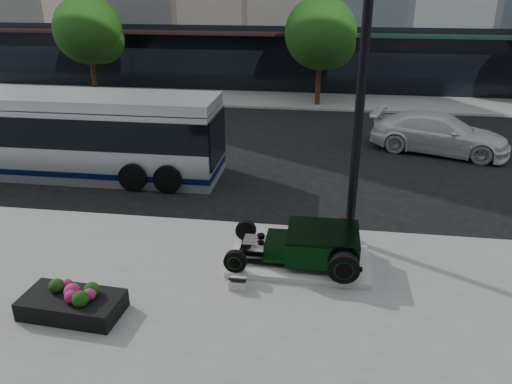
# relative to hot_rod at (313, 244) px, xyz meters

# --- Properties ---
(ground) EXTENTS (120.00, 120.00, 0.00)m
(ground) POSITION_rel_hot_rod_xyz_m (-1.40, 4.04, -0.70)
(ground) COLOR black
(ground) RESTS_ON ground
(sidewalk_far) EXTENTS (70.00, 4.00, 0.12)m
(sidewalk_far) POSITION_rel_hot_rod_xyz_m (-1.40, 18.04, -0.64)
(sidewalk_far) COLOR gray
(sidewalk_far) RESTS_ON ground
(street_trees) EXTENTS (29.80, 3.80, 5.70)m
(street_trees) POSITION_rel_hot_rod_xyz_m (-0.26, 17.11, 3.07)
(street_trees) COLOR black
(street_trees) RESTS_ON sidewalk_far
(display_plinth) EXTENTS (3.40, 1.80, 0.15)m
(display_plinth) POSITION_rel_hot_rod_xyz_m (-0.33, 0.00, -0.50)
(display_plinth) COLOR silver
(display_plinth) RESTS_ON sidewalk_near
(hot_rod) EXTENTS (3.22, 2.00, 0.81)m
(hot_rod) POSITION_rel_hot_rod_xyz_m (0.00, 0.00, 0.00)
(hot_rod) COLOR black
(hot_rod) RESTS_ON display_plinth
(info_plaque) EXTENTS (0.40, 0.30, 0.31)m
(info_plaque) POSITION_rel_hot_rod_xyz_m (-1.64, -1.23, -0.45)
(info_plaque) COLOR silver
(info_plaque) RESTS_ON sidewalk_near
(lamppost) EXTENTS (0.42, 0.42, 7.58)m
(lamppost) POSITION_rel_hot_rod_xyz_m (0.92, 1.40, 2.93)
(lamppost) COLOR black
(lamppost) RESTS_ON sidewalk_near
(flower_planter) EXTENTS (2.13, 1.17, 0.67)m
(flower_planter) POSITION_rel_hot_rod_xyz_m (-4.91, -2.64, -0.33)
(flower_planter) COLOR black
(flower_planter) RESTS_ON sidewalk_near
(transit_bus) EXTENTS (12.12, 2.88, 2.92)m
(transit_bus) POSITION_rel_hot_rod_xyz_m (-9.53, 5.41, 0.79)
(transit_bus) COLOR silver
(transit_bus) RESTS_ON ground
(white_sedan) EXTENTS (5.84, 3.72, 1.58)m
(white_sedan) POSITION_rel_hot_rod_xyz_m (4.75, 9.81, 0.09)
(white_sedan) COLOR white
(white_sedan) RESTS_ON ground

